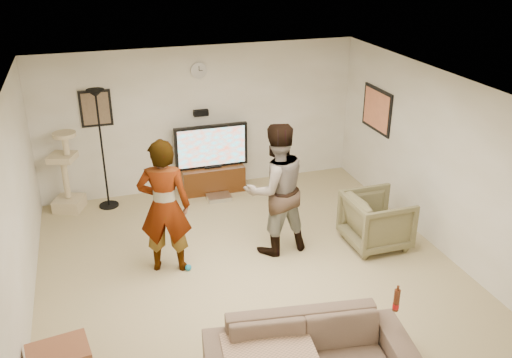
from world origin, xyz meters
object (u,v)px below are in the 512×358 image
object	(u,v)px
beer_bottle	(396,300)
armchair	(377,220)
floor_lamp	(102,150)
sofa	(308,353)
cat_tree	(65,171)
tv	(211,146)
person_right	(276,189)
tv_stand	(212,178)
person_left	(165,207)

from	to	relation	value
beer_bottle	armchair	xyz separation A→B (m)	(0.99, 2.14, -0.34)
floor_lamp	sofa	bearing A→B (deg)	-69.93
cat_tree	beer_bottle	xyz separation A→B (m)	(3.25, -4.66, 0.06)
tv	beer_bottle	size ratio (longest dim) A/B	5.06
person_right	sofa	bearing A→B (deg)	71.44
cat_tree	person_right	bearing A→B (deg)	-38.15
tv_stand	sofa	xyz separation A→B (m)	(-0.12, -4.67, 0.08)
person_left	armchair	distance (m)	3.03
person_left	sofa	xyz separation A→B (m)	(1.02, -2.43, -0.62)
cat_tree	person_left	world-z (taller)	person_left
person_right	armchair	bearing A→B (deg)	160.93
person_right	beer_bottle	distance (m)	2.51
cat_tree	person_right	world-z (taller)	person_right
floor_lamp	person_left	world-z (taller)	floor_lamp
armchair	person_left	bearing A→B (deg)	84.02
tv_stand	tv	bearing A→B (deg)	0.00
tv_stand	beer_bottle	xyz separation A→B (m)	(0.83, -4.67, 0.51)
armchair	floor_lamp	bearing A→B (deg)	55.60
cat_tree	beer_bottle	distance (m)	5.69
tv_stand	armchair	bearing A→B (deg)	-54.13
cat_tree	person_right	xyz separation A→B (m)	(2.81, -2.21, 0.27)
tv_stand	person_right	bearing A→B (deg)	-80.03
tv	cat_tree	world-z (taller)	cat_tree
person_left	person_right	size ratio (longest dim) A/B	0.98
sofa	armchair	distance (m)	2.90
cat_tree	person_left	bearing A→B (deg)	-60.27
sofa	armchair	xyz separation A→B (m)	(1.95, 2.14, 0.09)
floor_lamp	beer_bottle	distance (m)	5.29
tv	cat_tree	size ratio (longest dim) A/B	0.94
person_left	beer_bottle	size ratio (longest dim) A/B	7.43
sofa	tv	bearing A→B (deg)	96.69
tv_stand	beer_bottle	size ratio (longest dim) A/B	4.35
person_left	beer_bottle	bearing A→B (deg)	144.28
tv	cat_tree	bearing A→B (deg)	-179.88
tv	person_left	world-z (taller)	person_left
tv_stand	person_left	world-z (taller)	person_left
person_right	beer_bottle	xyz separation A→B (m)	(0.44, -2.46, -0.22)
cat_tree	sofa	distance (m)	5.21
floor_lamp	tv	bearing A→B (deg)	2.60
floor_lamp	sofa	distance (m)	4.93
person_right	tv	bearing A→B (deg)	-86.81
sofa	beer_bottle	distance (m)	1.05
person_right	sofa	distance (m)	2.59
sofa	person_left	bearing A→B (deg)	121.00
person_left	person_right	world-z (taller)	person_right
floor_lamp	person_left	bearing A→B (deg)	-73.11
tv	person_right	distance (m)	2.25
tv	person_left	bearing A→B (deg)	-117.16
floor_lamp	person_right	distance (m)	3.05
sofa	beer_bottle	size ratio (longest dim) A/B	8.32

